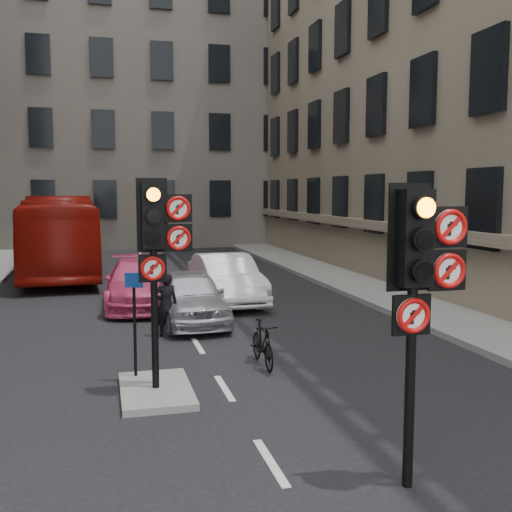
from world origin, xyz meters
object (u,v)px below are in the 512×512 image
signal_far (158,238)px  bus_red (61,235)px  motorcycle (263,344)px  car_white (226,279)px  car_silver (190,297)px  signal_near (420,270)px  motorcyclist (166,305)px  info_sign (134,310)px  car_pink (139,283)px

signal_far → bus_red: size_ratio=0.30×
bus_red → motorcycle: (4.74, -15.10, -1.18)m
car_white → car_silver: bearing=-123.0°
signal_near → car_silver: size_ratio=0.88×
car_silver → motorcyclist: size_ratio=2.64×
signal_near → motorcycle: 5.60m
signal_near → signal_far: 4.77m
motorcyclist → info_sign: info_sign is taller
signal_near → car_white: (0.19, 12.02, -1.83)m
motorcyclist → car_silver: bearing=-121.1°
signal_near → motorcyclist: size_ratio=2.32×
signal_far → motorcycle: (2.13, 1.16, -2.25)m
bus_red → car_pink: bearing=-74.3°
signal_far → car_white: bearing=70.8°
motorcycle → motorcyclist: 3.38m
signal_near → car_pink: size_ratio=0.74×
motorcycle → motorcyclist: motorcyclist is taller
car_pink → motorcyclist: motorcyclist is taller
signal_far → car_silver: bearing=76.8°
signal_near → signal_far: size_ratio=1.00×
signal_far → car_white: (2.79, 8.02, -1.95)m
car_white → info_sign: info_sign is taller
signal_near → car_pink: (-2.49, 12.13, -1.89)m
car_white → motorcycle: size_ratio=3.00×
motorcycle → signal_far: bearing=-151.5°
signal_far → motorcyclist: (0.53, 4.11, -1.93)m
motorcyclist → car_white: bearing=-121.7°
info_sign → car_pink: bearing=105.7°
motorcyclist → signal_near: bearing=102.8°
signal_far → motorcyclist: 4.57m
car_silver → car_white: bearing=57.9°
car_silver → info_sign: info_sign is taller
signal_near → bus_red: (-5.21, 20.25, -0.95)m
car_white → motorcyclist: size_ratio=2.96×
car_silver → motorcyclist: 1.54m
signal_far → car_white: signal_far is taller
car_white → car_pink: 2.68m
signal_near → bus_red: 20.93m
signal_far → car_silver: signal_far is taller
signal_near → info_sign: size_ratio=1.88×
car_silver → motorcyclist: bearing=-121.2°
car_pink → signal_far: bearing=-88.4°
signal_far → car_pink: signal_far is taller
signal_near → motorcyclist: bearing=104.3°
motorcyclist → info_sign: 3.54m
signal_near → motorcyclist: 8.57m
signal_near → motorcyclist: (-2.07, 8.11, -1.81)m
signal_near → signal_far: bearing=123.0°
signal_near → car_white: size_ratio=0.78×
bus_red → info_sign: bus_red is taller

